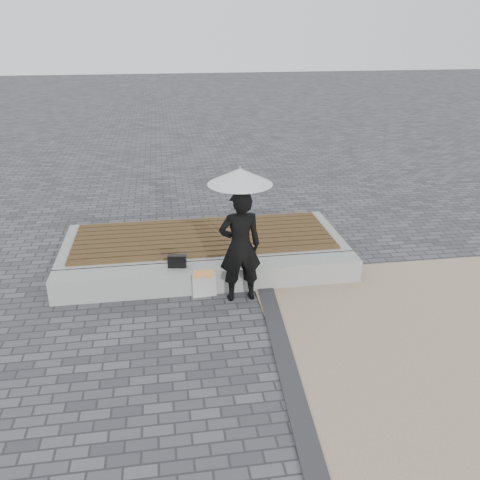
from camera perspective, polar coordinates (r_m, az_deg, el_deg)
The scene contains 11 objects.
ground at distance 7.02m, azimuth -2.01°, elevation -11.58°, with size 80.00×80.00×0.00m, color #535258.
terrazzo_zone at distance 7.62m, azimuth 23.59°, elevation -10.59°, with size 5.00×5.00×0.02m, color tan.
edging_band at distance 6.72m, azimuth 5.06°, elevation -13.26°, with size 0.25×5.20×0.04m, color #302F32.
seating_ledge at distance 8.28m, azimuth -3.37°, elevation -4.16°, with size 5.00×0.45×0.40m, color #A0A09A.
timber_platform at distance 9.36m, azimuth -4.11°, elevation -0.81°, with size 5.00×2.00×0.40m, color #A0A09B.
timber_decking at distance 9.27m, azimuth -4.14°, elevation 0.44°, with size 4.60×1.80×0.04m, color brown, non-canonical shape.
woman at distance 7.66m, azimuth -0.00°, elevation -0.74°, with size 0.65×0.43×1.78m, color black.
parasol at distance 7.28m, azimuth -0.00°, elevation 7.18°, with size 0.95×0.95×1.21m.
handbag at distance 8.16m, azimuth -7.09°, elevation -2.37°, with size 0.29×0.10×0.21m, color black.
canvas_tote at distance 8.09m, azimuth -4.09°, elevation -4.92°, with size 0.38×0.16×0.40m, color beige.
magazine at distance 7.95m, azimuth -4.10°, elevation -3.79°, with size 0.33×0.24×0.01m, color #FC4A2F.
Camera 1 is at (-0.64, -5.73, 4.01)m, focal length 37.95 mm.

